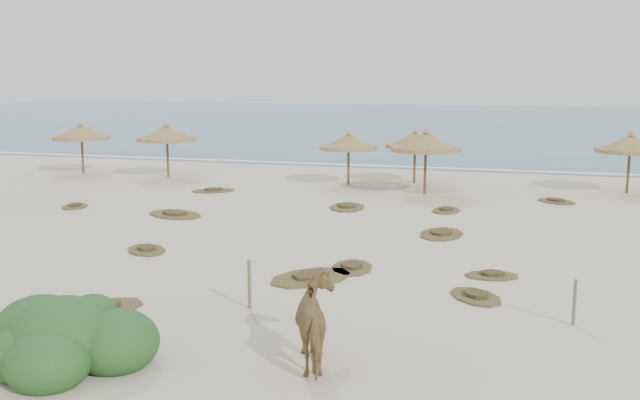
# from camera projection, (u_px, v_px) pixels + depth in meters

# --- Properties ---
(ground) EXTENTS (160.00, 160.00, 0.00)m
(ground) POSITION_uv_depth(u_px,v_px,m) (266.00, 278.00, 20.32)
(ground) COLOR beige
(ground) RESTS_ON ground
(ocean) EXTENTS (200.00, 100.00, 0.01)m
(ocean) POSITION_uv_depth(u_px,v_px,m) (471.00, 121.00, 91.27)
(ocean) COLOR #265074
(ocean) RESTS_ON ground
(foam_line) EXTENTS (70.00, 0.60, 0.01)m
(foam_line) POSITION_uv_depth(u_px,v_px,m) (410.00, 167.00, 44.92)
(foam_line) COLOR white
(foam_line) RESTS_ON ground
(palapa_0) EXTENTS (3.40, 3.40, 3.08)m
(palapa_0) POSITION_uv_depth(u_px,v_px,m) (81.00, 133.00, 41.82)
(palapa_0) COLOR #4F3A28
(palapa_0) RESTS_ON ground
(palapa_1) EXTENTS (3.54, 3.54, 3.15)m
(palapa_1) POSITION_uv_depth(u_px,v_px,m) (167.00, 134.00, 40.20)
(palapa_1) COLOR #4F3A28
(palapa_1) RESTS_ON ground
(palapa_2) EXTENTS (4.01, 4.01, 2.88)m
(palapa_2) POSITION_uv_depth(u_px,v_px,m) (349.00, 143.00, 37.37)
(palapa_2) COLOR #4F3A28
(palapa_2) RESTS_ON ground
(palapa_3) EXTENTS (3.21, 3.21, 2.94)m
(palapa_3) POSITION_uv_depth(u_px,v_px,m) (415.00, 141.00, 37.96)
(palapa_3) COLOR #4F3A28
(palapa_3) RESTS_ON ground
(palapa_4) EXTENTS (3.96, 3.96, 3.22)m
(palapa_4) POSITION_uv_depth(u_px,v_px,m) (426.00, 143.00, 34.33)
(palapa_4) COLOR #4F3A28
(palapa_4) RESTS_ON ground
(palapa_5) EXTENTS (3.71, 3.71, 3.08)m
(palapa_5) POSITION_uv_depth(u_px,v_px,m) (630.00, 145.00, 34.59)
(palapa_5) COLOR #4F3A28
(palapa_5) RESTS_ON ground
(horse) EXTENTS (1.72, 2.27, 1.74)m
(horse) POSITION_uv_depth(u_px,v_px,m) (320.00, 323.00, 14.06)
(horse) COLOR olive
(horse) RESTS_ON ground
(fence_post_near) EXTENTS (0.11, 0.11, 1.22)m
(fence_post_near) POSITION_uv_depth(u_px,v_px,m) (249.00, 284.00, 17.56)
(fence_post_near) COLOR #685F4E
(fence_post_near) RESTS_ON ground
(fence_post_far) EXTENTS (0.10, 0.10, 1.10)m
(fence_post_far) POSITION_uv_depth(u_px,v_px,m) (575.00, 302.00, 16.35)
(fence_post_far) COLOR #685F4E
(fence_post_far) RESTS_ON ground
(bush) EXTENTS (3.62, 3.19, 1.62)m
(bush) POSITION_uv_depth(u_px,v_px,m) (66.00, 340.00, 14.08)
(bush) COLOR #2E5A26
(bush) RESTS_ON ground
(scrub_1) EXTENTS (3.16, 2.71, 0.16)m
(scrub_1) POSITION_uv_depth(u_px,v_px,m) (175.00, 214.00, 29.43)
(scrub_1) COLOR brown
(scrub_1) RESTS_ON ground
(scrub_2) EXTENTS (2.10, 2.13, 0.16)m
(scrub_2) POSITION_uv_depth(u_px,v_px,m) (146.00, 249.00, 23.41)
(scrub_2) COLOR brown
(scrub_2) RESTS_ON ground
(scrub_3) EXTENTS (1.74, 2.47, 0.16)m
(scrub_3) POSITION_uv_depth(u_px,v_px,m) (441.00, 234.00, 25.78)
(scrub_3) COLOR brown
(scrub_3) RESTS_ON ground
(scrub_4) EXTENTS (1.76, 1.37, 0.16)m
(scrub_4) POSITION_uv_depth(u_px,v_px,m) (492.00, 275.00, 20.41)
(scrub_4) COLOR brown
(scrub_4) RESTS_ON ground
(scrub_6) EXTENTS (2.57, 2.37, 0.16)m
(scrub_6) POSITION_uv_depth(u_px,v_px,m) (213.00, 190.00, 35.54)
(scrub_6) COLOR brown
(scrub_6) RESTS_ON ground
(scrub_7) EXTENTS (1.38, 1.91, 0.16)m
(scrub_7) POSITION_uv_depth(u_px,v_px,m) (446.00, 210.00, 30.31)
(scrub_7) COLOR brown
(scrub_7) RESTS_ON ground
(scrub_8) EXTENTS (1.60, 1.91, 0.16)m
(scrub_8) POSITION_uv_depth(u_px,v_px,m) (75.00, 206.00, 31.24)
(scrub_8) COLOR brown
(scrub_8) RESTS_ON ground
(scrub_9) EXTENTS (2.90, 3.14, 0.16)m
(scrub_9) POSITION_uv_depth(u_px,v_px,m) (311.00, 277.00, 20.22)
(scrub_9) COLOR brown
(scrub_9) RESTS_ON ground
(scrub_10) EXTENTS (2.26, 2.24, 0.16)m
(scrub_10) POSITION_uv_depth(u_px,v_px,m) (556.00, 201.00, 32.50)
(scrub_10) COLOR brown
(scrub_10) RESTS_ON ground
(scrub_11) EXTENTS (2.25, 2.57, 0.16)m
(scrub_11) POSITION_uv_depth(u_px,v_px,m) (102.00, 309.00, 17.46)
(scrub_11) COLOR brown
(scrub_11) RESTS_ON ground
(scrub_12) EXTENTS (1.91, 2.07, 0.16)m
(scrub_12) POSITION_uv_depth(u_px,v_px,m) (476.00, 296.00, 18.46)
(scrub_12) COLOR brown
(scrub_12) RESTS_ON ground
(scrub_13) EXTENTS (1.90, 2.58, 0.16)m
(scrub_13) POSITION_uv_depth(u_px,v_px,m) (347.00, 207.00, 31.07)
(scrub_13) COLOR brown
(scrub_13) RESTS_ON ground
(scrub_14) EXTENTS (1.45, 2.02, 0.16)m
(scrub_14) POSITION_uv_depth(u_px,v_px,m) (352.00, 267.00, 21.26)
(scrub_14) COLOR brown
(scrub_14) RESTS_ON ground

